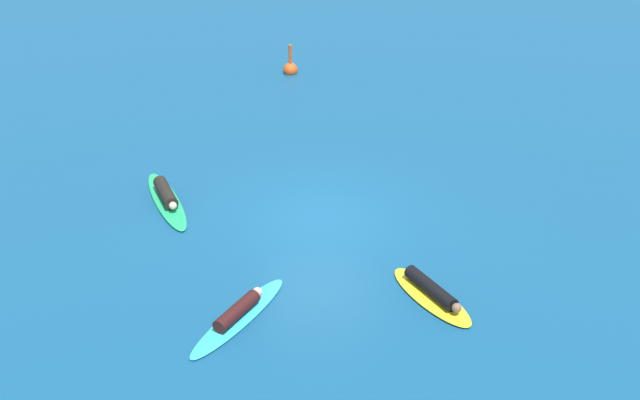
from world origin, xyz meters
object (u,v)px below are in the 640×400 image
Objects in this scene: surfer_on_teal_board at (239,314)px; surfer_on_yellow_board at (432,293)px; marker_buoy at (290,69)px; surfer_on_green_board at (166,197)px.

surfer_on_yellow_board is at bearing -49.02° from surfer_on_teal_board.
marker_buoy reaches higher than surfer_on_teal_board.
surfer_on_green_board is at bearing 55.57° from surfer_on_teal_board.
surfer_on_teal_board is at bearing -111.77° from surfer_on_yellow_board.
surfer_on_yellow_board is 2.32× the size of marker_buoy.
surfer_on_green_board is at bearing -154.94° from surfer_on_yellow_board.
marker_buoy is (2.73, 13.65, 0.03)m from surfer_on_teal_board.
surfer_on_teal_board is 13.92m from marker_buoy.
surfer_on_yellow_board reaches higher than surfer_on_teal_board.
surfer_on_teal_board is (1.51, -5.24, -0.02)m from surfer_on_green_board.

